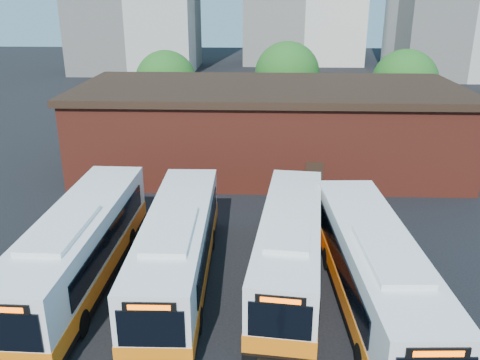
{
  "coord_description": "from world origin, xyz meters",
  "views": [
    {
      "loc": [
        -0.63,
        -17.95,
        12.98
      ],
      "look_at": [
        -1.65,
        6.84,
        3.73
      ],
      "focal_mm": 38.0,
      "sensor_mm": 36.0,
      "label": 1
    }
  ],
  "objects_px": {
    "bus_midwest": "(178,252)",
    "bus_mideast": "(290,250)",
    "bus_west": "(79,251)",
    "bus_east": "(374,276)"
  },
  "relations": [
    {
      "from": "bus_west",
      "to": "bus_midwest",
      "type": "bearing_deg",
      "value": 4.35
    },
    {
      "from": "bus_midwest",
      "to": "bus_mideast",
      "type": "relative_size",
      "value": 1.02
    },
    {
      "from": "bus_mideast",
      "to": "bus_east",
      "type": "height_order",
      "value": "bus_east"
    },
    {
      "from": "bus_midwest",
      "to": "bus_mideast",
      "type": "bearing_deg",
      "value": 4.33
    },
    {
      "from": "bus_midwest",
      "to": "bus_mideast",
      "type": "xyz_separation_m",
      "value": [
        5.2,
        0.49,
        -0.05
      ]
    },
    {
      "from": "bus_midwest",
      "to": "bus_mideast",
      "type": "distance_m",
      "value": 5.23
    },
    {
      "from": "bus_west",
      "to": "bus_east",
      "type": "xyz_separation_m",
      "value": [
        13.16,
        -1.62,
        -0.01
      ]
    },
    {
      "from": "bus_west",
      "to": "bus_mideast",
      "type": "xyz_separation_m",
      "value": [
        9.73,
        0.74,
        -0.11
      ]
    },
    {
      "from": "bus_west",
      "to": "bus_midwest",
      "type": "xyz_separation_m",
      "value": [
        4.53,
        0.25,
        -0.06
      ]
    },
    {
      "from": "bus_west",
      "to": "bus_midwest",
      "type": "distance_m",
      "value": 4.54
    }
  ]
}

